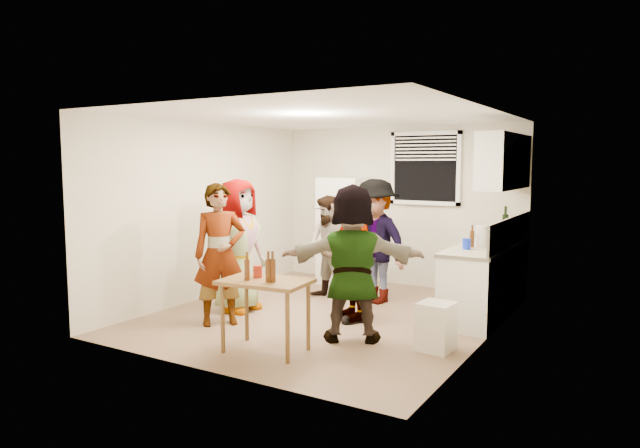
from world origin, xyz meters
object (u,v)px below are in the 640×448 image
Objects in this scene: guest_black at (352,320)px; guest_orange at (352,340)px; serving_table at (266,351)px; guest_grey at (239,310)px; beer_bottle_table at (247,280)px; guest_stripe at (221,324)px; wine_bottle at (505,238)px; trash_bin at (436,327)px; guest_back_left at (329,300)px; guest_back_right at (375,302)px; kettle at (486,243)px; blue_cup at (466,249)px; beer_bottle_counter at (472,247)px; red_cup at (258,277)px; refrigerator at (345,231)px.

guest_orange is (0.36, -0.70, 0.00)m from guest_black.
serving_table is 1.71m from guest_grey.
beer_bottle_table reaches higher than guest_stripe.
guest_black is (-1.38, -1.90, -0.90)m from wine_bottle.
guest_back_left is (-2.03, 1.32, -0.25)m from trash_bin.
guest_back_right is (-1.54, -0.91, -0.90)m from wine_bottle.
kettle is 0.70m from blue_cup.
guest_back_right reaches higher than guest_stripe.
guest_back_left is at bearing 99.46° from beer_bottle_table.
wine_bottle is at bearing 94.01° from guest_black.
kettle is 1.91× the size of blue_cup.
guest_grey is at bearing -142.10° from wine_bottle.
serving_table is 0.60× the size of guest_back_left.
guest_black is at bearing -60.18° from guest_back_right.
kettle is 2.39m from guest_orange.
beer_bottle_counter is 2.18m from guest_back_left.
beer_bottle_table is 0.12× the size of guest_orange.
red_cup is at bearing -74.34° from guest_back_right.
guest_grey is 1.01× the size of guest_orange.
beer_bottle_counter is at bearing -13.56° from guest_stripe.
refrigerator is 8.37× the size of beer_bottle_counter.
wine_bottle is 0.22× the size of guest_back_left.
refrigerator is 3.39× the size of trash_bin.
red_cup is (-1.64, -2.74, -0.15)m from kettle.
beer_bottle_counter is 0.12× the size of guest_grey.
refrigerator is 3.59m from beer_bottle_table.
trash_bin is at bearing -92.53° from wine_bottle.
red_cup is 1.27m from guest_orange.
serving_table is 0.51× the size of guest_grey.
wine_bottle is 3.76m from red_cup.
wine_bottle is 2.63× the size of red_cup.
guest_grey reaches higher than guest_black.
guest_grey is 1.17× the size of guest_back_left.
guest_black is (-1.28, -1.31, -0.90)m from kettle.
red_cup is 1.65m from guest_black.
wine_bottle is 1.62× the size of beer_bottle_counter.
beer_bottle_table is at bearing -74.02° from guest_back_right.
red_cup is 0.07× the size of guest_orange.
beer_bottle_table is 0.13× the size of guest_black.
guest_grey is at bearing -156.90° from beer_bottle_counter.
trash_bin is 0.57× the size of serving_table.
blue_cup is 1.81m from guest_orange.
guest_black is at bearing 75.61° from red_cup.
trash_bin is at bearing 32.58° from beer_bottle_table.
beer_bottle_counter is 0.21m from blue_cup.
beer_bottle_table reaches higher than serving_table.
trash_bin is 0.34× the size of guest_back_left.
beer_bottle_counter is 0.12× the size of guest_back_right.
beer_bottle_table is (-0.14, -0.12, 0.75)m from serving_table.
guest_stripe is 1.79m from guest_back_left.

